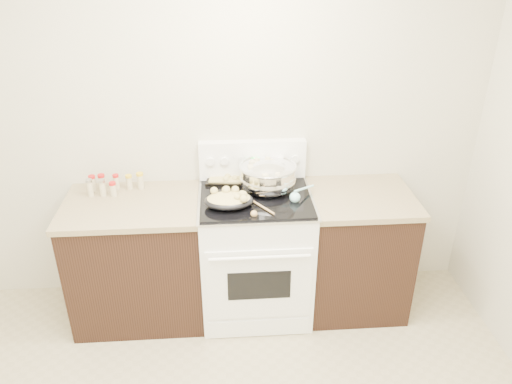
{
  "coord_description": "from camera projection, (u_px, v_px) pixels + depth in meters",
  "views": [
    {
      "loc": [
        0.14,
        -1.55,
        2.52
      ],
      "look_at": [
        0.35,
        1.37,
        1.0
      ],
      "focal_mm": 35.0,
      "sensor_mm": 36.0,
      "label": 1
    }
  ],
  "objects": [
    {
      "name": "blue_ladle",
      "position": [
        296.0,
        196.0,
        3.3
      ],
      "size": [
        0.19,
        0.21,
        0.09
      ],
      "color": "#9EE2EB",
      "rests_on": "kitchen_range"
    },
    {
      "name": "kitchen_range",
      "position": [
        255.0,
        251.0,
        3.58
      ],
      "size": [
        0.78,
        0.73,
        1.22
      ],
      "color": "white",
      "rests_on": "ground"
    },
    {
      "name": "spice_jars",
      "position": [
        111.0,
        184.0,
        3.44
      ],
      "size": [
        0.38,
        0.15,
        0.13
      ],
      "color": "#BFB28C",
      "rests_on": "counter_left"
    },
    {
      "name": "counter_left",
      "position": [
        139.0,
        259.0,
        3.54
      ],
      "size": [
        0.93,
        0.67,
        0.92
      ],
      "color": "black",
      "rests_on": "ground"
    },
    {
      "name": "counter_right",
      "position": [
        355.0,
        250.0,
        3.65
      ],
      "size": [
        0.73,
        0.67,
        0.92
      ],
      "color": "black",
      "rests_on": "ground"
    },
    {
      "name": "mixing_bowl",
      "position": [
        268.0,
        177.0,
        3.42
      ],
      "size": [
        0.48,
        0.48,
        0.24
      ],
      "color": "silver",
      "rests_on": "kitchen_range"
    },
    {
      "name": "baking_sheet",
      "position": [
        236.0,
        177.0,
        3.59
      ],
      "size": [
        0.45,
        0.34,
        0.06
      ],
      "color": "black",
      "rests_on": "kitchen_range"
    },
    {
      "name": "roasting_pan",
      "position": [
        229.0,
        199.0,
        3.22
      ],
      "size": [
        0.33,
        0.23,
        0.12
      ],
      "color": "black",
      "rests_on": "kitchen_range"
    },
    {
      "name": "room_shell",
      "position": [
        185.0,
        197.0,
        1.74
      ],
      "size": [
        4.1,
        3.6,
        2.75
      ],
      "color": "beige",
      "rests_on": "ground"
    },
    {
      "name": "wooden_spoon",
      "position": [
        257.0,
        211.0,
        3.16
      ],
      "size": [
        0.16,
        0.21,
        0.04
      ],
      "color": "tan",
      "rests_on": "kitchen_range"
    }
  ]
}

